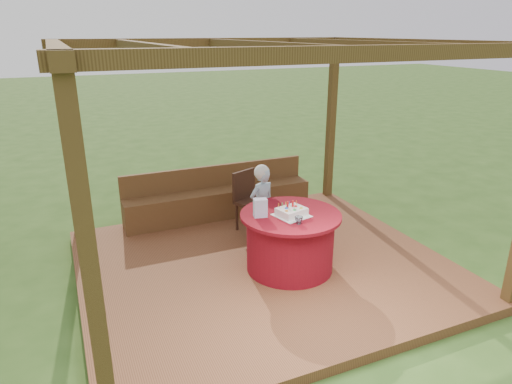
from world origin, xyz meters
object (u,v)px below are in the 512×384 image
bench (219,200)px  gift_bag (260,208)px  elderly_woman (262,203)px  table (290,241)px  drinking_glass (299,220)px  birthday_cake (292,212)px  chair (250,198)px

bench → gift_bag: size_ratio=13.47×
elderly_woman → table: bearing=-90.0°
elderly_woman → drinking_glass: 1.18m
table → drinking_glass: drinking_glass is taller
bench → gift_bag: gift_bag is taller
birthday_cake → bench: bearing=95.9°
elderly_woman → birthday_cake: 0.94m
elderly_woman → gift_bag: (-0.37, -0.79, 0.27)m
birthday_cake → table: bearing=70.2°
drinking_glass → table: bearing=78.9°
birthday_cake → gift_bag: gift_bag is taller
chair → gift_bag: size_ratio=3.97×
bench → birthday_cake: size_ratio=6.82×
chair → birthday_cake: birthday_cake is taller
elderly_woman → drinking_glass: bearing=-93.0°
gift_bag → bench: bearing=97.7°
gift_bag → table: bearing=2.0°
drinking_glass → chair: bearing=87.1°
table → birthday_cake: birthday_cake is taller
birthday_cake → chair: bearing=88.2°
birthday_cake → drinking_glass: (-0.04, -0.25, -0.01)m
birthday_cake → drinking_glass: bearing=-98.9°
table → chair: size_ratio=1.38×
birthday_cake → gift_bag: bearing=160.1°
bench → drinking_glass: (0.17, -2.29, 0.52)m
bench → elderly_woman: (0.23, -1.13, 0.31)m
elderly_woman → gift_bag: bearing=-115.4°
elderly_woman → drinking_glass: (-0.06, -1.16, 0.20)m
bench → birthday_cake: 2.12m
drinking_glass → gift_bag: bearing=129.7°
bench → chair: chair is taller
drinking_glass → elderly_woman: bearing=87.0°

